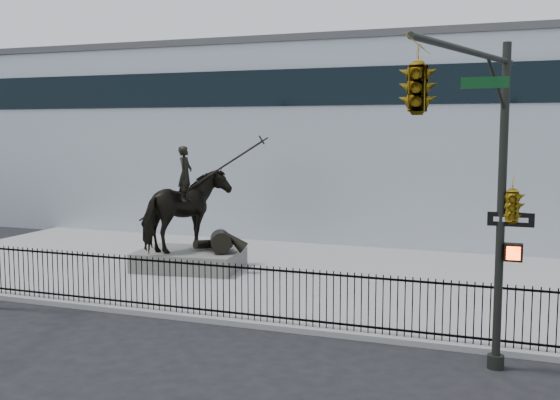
% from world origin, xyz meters
% --- Properties ---
extents(ground, '(120.00, 120.00, 0.00)m').
position_xyz_m(ground, '(0.00, 0.00, 0.00)').
color(ground, black).
rests_on(ground, ground).
extents(plaza, '(30.00, 12.00, 0.15)m').
position_xyz_m(plaza, '(0.00, 7.00, 0.07)').
color(plaza, '#9A9A97').
rests_on(plaza, ground).
extents(building, '(44.00, 14.00, 9.00)m').
position_xyz_m(building, '(0.00, 20.00, 4.50)').
color(building, silver).
rests_on(building, ground).
extents(picket_fence, '(22.10, 0.10, 1.50)m').
position_xyz_m(picket_fence, '(0.00, 1.25, 0.90)').
color(picket_fence, black).
rests_on(picket_fence, plaza).
extents(statue_plinth, '(3.92, 2.93, 0.68)m').
position_xyz_m(statue_plinth, '(-3.75, 6.37, 0.49)').
color(statue_plinth, '#504E49').
rests_on(statue_plinth, plaza).
extents(equestrian_statue, '(4.65, 3.16, 3.96)m').
position_xyz_m(equestrian_statue, '(-3.69, 6.38, 2.27)').
color(equestrian_statue, black).
rests_on(equestrian_statue, statue_plinth).
extents(traffic_signal_right, '(2.17, 6.86, 7.00)m').
position_xyz_m(traffic_signal_right, '(6.47, -2.00, 4.85)').
color(traffic_signal_right, black).
rests_on(traffic_signal_right, ground).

